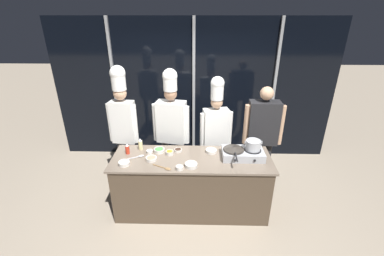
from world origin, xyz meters
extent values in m
plane|color=gray|center=(0.00, 0.00, 0.00)|extent=(24.00, 24.00, 0.00)
cube|color=black|center=(0.00, 1.71, 1.35)|extent=(5.37, 0.04, 2.70)
cube|color=gray|center=(-1.52, 1.67, 1.35)|extent=(0.05, 0.05, 2.70)
cube|color=gray|center=(0.00, 1.67, 1.35)|extent=(0.05, 0.05, 2.70)
cube|color=gray|center=(1.52, 1.67, 1.35)|extent=(0.05, 0.05, 2.70)
cube|color=#4C3D2D|center=(0.00, 0.00, 0.43)|extent=(2.17, 0.70, 0.85)
cube|color=#756656|center=(0.00, 0.00, 0.87)|extent=(2.24, 0.74, 0.03)
cube|color=#B2B5BA|center=(0.72, 0.04, 0.94)|extent=(0.57, 0.34, 0.11)
cylinder|color=black|center=(0.58, 0.04, 1.00)|extent=(0.23, 0.23, 0.01)
cylinder|color=black|center=(0.58, -0.14, 0.94)|extent=(0.03, 0.01, 0.03)
cylinder|color=black|center=(0.85, 0.04, 1.00)|extent=(0.23, 0.23, 0.01)
cylinder|color=black|center=(0.85, -0.14, 0.94)|extent=(0.03, 0.01, 0.03)
cylinder|color=#38332D|center=(0.58, 0.04, 1.01)|extent=(0.28, 0.28, 0.01)
cone|color=#38332D|center=(0.58, 0.04, 1.03)|extent=(0.30, 0.30, 0.04)
cylinder|color=black|center=(0.58, -0.21, 1.03)|extent=(0.02, 0.22, 0.02)
cylinder|color=#B7BABF|center=(0.85, 0.04, 1.08)|extent=(0.20, 0.20, 0.14)
torus|color=#B7BABF|center=(0.85, 0.04, 1.14)|extent=(0.21, 0.21, 0.01)
torus|color=#B7BABF|center=(0.74, 0.04, 1.12)|extent=(0.01, 0.05, 0.05)
torus|color=#B7BABF|center=(0.96, 0.04, 1.12)|extent=(0.01, 0.05, 0.05)
cylinder|color=red|center=(-0.93, 0.11, 0.94)|extent=(0.06, 0.06, 0.12)
cone|color=white|center=(-0.93, 0.11, 1.02)|extent=(0.05, 0.05, 0.03)
cylinder|color=beige|center=(-0.76, 0.23, 0.95)|extent=(0.06, 0.06, 0.14)
cone|color=white|center=(-0.76, 0.23, 1.04)|extent=(0.05, 0.05, 0.04)
cylinder|color=silver|center=(-0.55, -0.07, 0.90)|extent=(0.15, 0.15, 0.04)
torus|color=silver|center=(-0.55, -0.07, 0.92)|extent=(0.15, 0.15, 0.01)
cylinder|color=#9E896B|center=(-0.55, -0.07, 0.91)|extent=(0.12, 0.12, 0.02)
cylinder|color=silver|center=(0.00, -0.22, 0.91)|extent=(0.16, 0.16, 0.05)
torus|color=silver|center=(0.00, -0.22, 0.93)|extent=(0.17, 0.17, 0.01)
cylinder|color=silver|center=(0.00, -0.22, 0.92)|extent=(0.13, 0.13, 0.03)
cylinder|color=silver|center=(-0.32, 0.09, 0.91)|extent=(0.11, 0.11, 0.05)
torus|color=silver|center=(-0.32, 0.09, 0.94)|extent=(0.11, 0.11, 0.01)
cylinder|color=orange|center=(-0.32, 0.09, 0.92)|extent=(0.09, 0.09, 0.03)
cylinder|color=silver|center=(-0.61, 0.14, 0.90)|extent=(0.09, 0.09, 0.04)
torus|color=silver|center=(-0.61, 0.14, 0.92)|extent=(0.09, 0.09, 0.01)
cylinder|color=white|center=(-0.61, 0.14, 0.91)|extent=(0.08, 0.08, 0.02)
cylinder|color=silver|center=(-0.15, -0.29, 0.91)|extent=(0.10, 0.10, 0.05)
torus|color=silver|center=(-0.15, -0.29, 0.93)|extent=(0.10, 0.10, 0.01)
cylinder|color=beige|center=(-0.15, -0.29, 0.92)|extent=(0.08, 0.08, 0.03)
cylinder|color=silver|center=(0.28, 0.17, 0.90)|extent=(0.16, 0.16, 0.04)
torus|color=silver|center=(0.28, 0.17, 0.92)|extent=(0.16, 0.16, 0.01)
cylinder|color=beige|center=(0.28, 0.17, 0.91)|extent=(0.13, 0.13, 0.02)
cylinder|color=silver|center=(-0.90, -0.19, 0.91)|extent=(0.15, 0.15, 0.04)
torus|color=silver|center=(-0.90, -0.19, 0.93)|extent=(0.15, 0.15, 0.01)
cylinder|color=silver|center=(-0.90, -0.19, 0.92)|extent=(0.12, 0.12, 0.02)
cylinder|color=silver|center=(-0.48, 0.17, 0.91)|extent=(0.15, 0.15, 0.05)
torus|color=silver|center=(-0.48, 0.17, 0.93)|extent=(0.16, 0.16, 0.01)
cylinder|color=#4C9E47|center=(-0.48, 0.17, 0.92)|extent=(0.13, 0.13, 0.03)
cylinder|color=silver|center=(-0.20, 0.19, 0.90)|extent=(0.11, 0.11, 0.03)
torus|color=silver|center=(-0.20, 0.19, 0.92)|extent=(0.11, 0.11, 0.01)
cylinder|color=#382319|center=(-0.20, 0.19, 0.91)|extent=(0.09, 0.09, 0.02)
cube|color=olive|center=(-0.43, -0.23, 0.89)|extent=(0.17, 0.10, 0.01)
ellipsoid|color=olive|center=(-0.30, -0.29, 0.89)|extent=(0.10, 0.09, 0.02)
cube|color=#B2B5BA|center=(-0.83, -0.03, 0.89)|extent=(0.16, 0.09, 0.01)
ellipsoid|color=#B2B5BA|center=(-0.72, 0.03, 0.89)|extent=(0.10, 0.08, 0.02)
cylinder|color=#4C4C51|center=(-0.99, 0.56, 0.42)|extent=(0.09, 0.09, 0.84)
cylinder|color=#4C4C51|center=(-1.18, 0.58, 0.42)|extent=(0.09, 0.09, 0.84)
cube|color=white|center=(-1.09, 0.57, 1.18)|extent=(0.38, 0.23, 0.68)
cylinder|color=white|center=(-0.89, 0.52, 1.17)|extent=(0.07, 0.07, 0.62)
cylinder|color=white|center=(-1.29, 0.57, 1.17)|extent=(0.07, 0.07, 0.62)
sphere|color=tan|center=(-1.09, 0.57, 1.64)|extent=(0.20, 0.20, 0.20)
cylinder|color=white|center=(-1.09, 0.57, 1.82)|extent=(0.21, 0.21, 0.25)
sphere|color=white|center=(-1.09, 0.57, 1.95)|extent=(0.23, 0.23, 0.23)
cylinder|color=#4C4C51|center=(-0.21, 0.62, 0.41)|extent=(0.12, 0.12, 0.83)
cylinder|color=#4C4C51|center=(-0.46, 0.67, 0.41)|extent=(0.12, 0.12, 0.83)
cube|color=white|center=(-0.34, 0.64, 1.16)|extent=(0.49, 0.32, 0.67)
cylinder|color=white|center=(-0.09, 0.56, 1.14)|extent=(0.09, 0.09, 0.62)
cylinder|color=white|center=(-0.59, 0.66, 1.14)|extent=(0.09, 0.09, 0.62)
sphere|color=#A87A5B|center=(-0.34, 0.64, 1.62)|extent=(0.20, 0.20, 0.20)
cylinder|color=white|center=(-0.34, 0.64, 1.78)|extent=(0.21, 0.21, 0.22)
sphere|color=white|center=(-0.34, 0.64, 1.89)|extent=(0.22, 0.22, 0.22)
cylinder|color=#2D3856|center=(0.47, 0.65, 0.38)|extent=(0.10, 0.10, 0.76)
cylinder|color=#2D3856|center=(0.26, 0.61, 0.38)|extent=(0.10, 0.10, 0.76)
cube|color=white|center=(0.37, 0.63, 1.07)|extent=(0.43, 0.28, 0.62)
cylinder|color=white|center=(0.59, 0.64, 1.06)|extent=(0.08, 0.08, 0.57)
cylinder|color=white|center=(0.16, 0.55, 1.06)|extent=(0.08, 0.08, 0.57)
sphere|color=tan|center=(0.37, 0.63, 1.49)|extent=(0.18, 0.18, 0.18)
cylinder|color=white|center=(0.37, 0.63, 1.67)|extent=(0.19, 0.19, 0.25)
sphere|color=white|center=(0.37, 0.63, 1.79)|extent=(0.21, 0.21, 0.21)
cylinder|color=#232326|center=(1.22, 0.56, 0.42)|extent=(0.12, 0.12, 0.85)
cylinder|color=#232326|center=(0.97, 0.57, 0.42)|extent=(0.12, 0.12, 0.85)
cube|color=#232326|center=(1.09, 0.57, 1.19)|extent=(0.47, 0.25, 0.69)
cylinder|color=tan|center=(1.35, 0.52, 1.17)|extent=(0.09, 0.09, 0.63)
cylinder|color=tan|center=(0.83, 0.54, 1.17)|extent=(0.09, 0.09, 0.63)
sphere|color=tan|center=(1.09, 0.57, 1.66)|extent=(0.20, 0.20, 0.20)
camera|label=1|loc=(0.08, -3.10, 2.74)|focal=24.00mm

